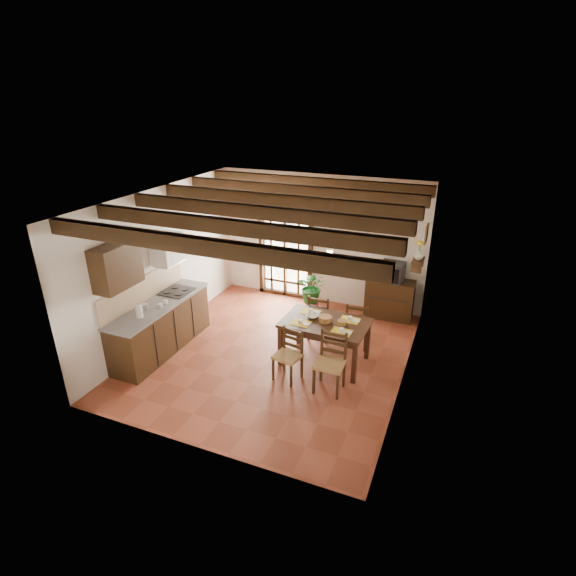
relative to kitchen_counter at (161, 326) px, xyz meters
The scene contains 25 objects.
ground_plane 2.10m from the kitchen_counter, 17.06° to the left, with size 5.00×5.00×0.00m, color brown.
room_shell 2.45m from the kitchen_counter, 17.06° to the left, with size 4.52×5.02×2.81m.
ceiling_beams 3.02m from the kitchen_counter, 17.06° to the left, with size 4.50×4.34×0.20m.
french_door 3.33m from the kitchen_counter, 69.23° to the left, with size 1.26×0.11×2.32m.
kitchen_counter is the anchor object (origin of this frame).
upper_cabinet 1.55m from the kitchen_counter, 99.72° to the right, with size 0.35×0.80×0.70m, color #301E0F.
range_hood 1.38m from the kitchen_counter, 99.79° to the left, with size 0.38×0.60×0.54m.
counter_items 0.49m from the kitchen_counter, 89.91° to the left, with size 0.50×1.43×0.25m.
dining_table 2.95m from the kitchen_counter, 14.24° to the left, with size 1.47×0.98×0.78m.
chair_near_left 2.47m from the kitchen_counter, ahead, with size 0.47×0.45×0.87m.
chair_near_right 3.18m from the kitchen_counter, ahead, with size 0.45×0.43×0.97m.
chair_far_left 2.93m from the kitchen_counter, 30.21° to the left, with size 0.42×0.40×0.91m.
chair_far_right 3.55m from the kitchen_counter, 23.95° to the left, with size 0.45×0.43×0.89m.
table_setting 2.96m from the kitchen_counter, 14.24° to the left, with size 1.04×0.69×0.10m.
table_bowl 2.73m from the kitchen_counter, 16.83° to the left, with size 0.22×0.22×0.05m, color white.
sideboard 4.55m from the kitchen_counter, 38.39° to the left, with size 0.96×0.43×0.82m, color #301E0F.
crt_tv 4.58m from the kitchen_counter, 38.33° to the left, with size 0.49×0.46×0.39m.
fuse_box 4.80m from the kitchen_counter, 41.72° to the left, with size 0.25×0.03×0.32m, color white.
plant_pot 3.24m from the kitchen_counter, 51.95° to the left, with size 0.35×0.35×0.21m, color maroon.
potted_plant 3.22m from the kitchen_counter, 51.95° to the left, with size 1.66×1.43×1.85m, color #144C19.
wall_shelf 4.76m from the kitchen_counter, 28.25° to the left, with size 0.20×0.42×0.20m.
shelf_vase 4.80m from the kitchen_counter, 28.25° to the left, with size 0.15×0.15×0.15m, color #B2BFB2.
shelf_flowers 4.85m from the kitchen_counter, 28.25° to the left, with size 0.14×0.14×0.36m.
framed_picture 4.98m from the kitchen_counter, 27.77° to the left, with size 0.03×0.32×0.32m.
pendant_lamp 3.37m from the kitchen_counter, 16.11° to the left, with size 0.36×0.36×0.84m.
Camera 1 is at (2.84, -6.30, 4.34)m, focal length 28.00 mm.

